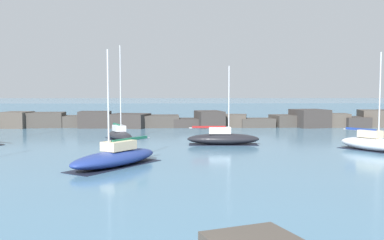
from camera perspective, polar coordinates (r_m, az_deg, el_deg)
The scene contains 6 objects.
open_sea_beyond at distance 122.61m, azimuth -1.86°, elevation 1.43°, with size 400.00×116.00×0.01m.
breakwater_jetty at distance 62.79m, azimuth 1.49°, elevation -0.01°, with size 67.27×6.57×2.59m.
sailboat_moored_0 at distance 30.84m, azimuth -10.17°, elevation -4.88°, with size 6.60×7.95×8.17m.
sailboat_moored_2 at distance 42.51m, azimuth 4.14°, elevation -2.42°, with size 7.21×2.38×7.78m.
sailboat_moored_3 at distance 47.30m, azimuth -9.61°, elevation -1.90°, with size 4.26×6.59×10.18m.
sailboat_moored_4 at distance 41.33m, azimuth 22.98°, elevation -2.85°, with size 5.29×6.46×8.68m.
Camera 1 is at (0.62, -9.98, 5.33)m, focal length 40.00 mm.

